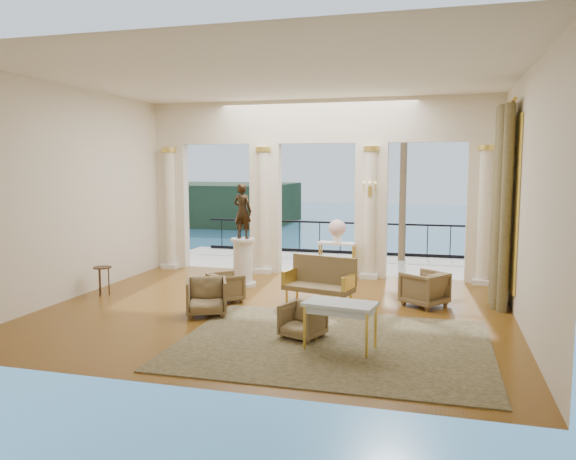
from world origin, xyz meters
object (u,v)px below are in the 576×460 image
(statue, at_px, (243,211))
(side_table, at_px, (102,271))
(settee, at_px, (321,280))
(armchair_c, at_px, (424,287))
(game_table, at_px, (340,307))
(pedestal, at_px, (243,263))
(armchair_b, at_px, (303,319))
(console_table, at_px, (337,248))
(armchair_d, at_px, (226,286))
(armchair_a, at_px, (206,295))

(statue, xyz_separation_m, side_table, (-2.63, -1.74, -1.23))
(statue, bearing_deg, settee, 166.21)
(armchair_c, height_order, game_table, armchair_c)
(pedestal, bearing_deg, armchair_b, -56.90)
(console_table, bearing_deg, statue, -135.18)
(armchair_c, xyz_separation_m, side_table, (-6.82, -0.91, 0.16))
(settee, relative_size, console_table, 1.56)
(armchair_b, height_order, armchair_d, armchair_d)
(armchair_d, relative_size, statue, 0.52)
(game_table, bearing_deg, settee, 116.29)
(armchair_a, distance_m, pedestal, 2.65)
(armchair_d, height_order, statue, statue)
(settee, xyz_separation_m, side_table, (-4.74, -0.63, 0.07))
(armchair_c, xyz_separation_m, statue, (-4.19, 0.83, 1.39))
(console_table, bearing_deg, game_table, -71.96)
(settee, xyz_separation_m, console_table, (-0.14, 2.63, 0.28))
(armchair_b, height_order, console_table, console_table)
(armchair_a, distance_m, console_table, 4.52)
(armchair_d, relative_size, console_table, 0.67)
(side_table, bearing_deg, settee, 7.60)
(armchair_d, relative_size, pedestal, 0.59)
(armchair_a, bearing_deg, side_table, 139.28)
(armchair_d, bearing_deg, console_table, -73.56)
(armchair_d, bearing_deg, armchair_c, -123.08)
(settee, relative_size, game_table, 1.33)
(pedestal, bearing_deg, game_table, -52.72)
(settee, distance_m, console_table, 2.65)
(armchair_c, relative_size, pedestal, 0.69)
(armchair_a, distance_m, armchair_c, 4.37)
(armchair_a, relative_size, statue, 0.59)
(armchair_d, xyz_separation_m, settee, (1.93, 0.44, 0.14))
(game_table, xyz_separation_m, statue, (-3.02, 3.96, 1.11))
(armchair_a, distance_m, game_table, 3.12)
(pedestal, height_order, statue, statue)
(settee, bearing_deg, pedestal, 165.41)
(game_table, distance_m, statue, 5.10)
(game_table, bearing_deg, statue, 135.87)
(game_table, bearing_deg, side_table, 167.14)
(armchair_a, bearing_deg, game_table, -48.70)
(armchair_b, height_order, settee, settee)
(armchair_b, bearing_deg, statue, 143.31)
(statue, distance_m, side_table, 3.39)
(armchair_c, relative_size, statue, 0.60)
(pedestal, xyz_separation_m, statue, (0.00, -0.00, 1.23))
(armchair_b, xyz_separation_m, side_table, (-4.95, 1.81, 0.23))
(armchair_a, height_order, side_table, armchair_a)
(armchair_d, distance_m, console_table, 3.58)
(console_table, bearing_deg, armchair_a, -105.78)
(armchair_a, distance_m, armchair_d, 1.08)
(armchair_d, xyz_separation_m, side_table, (-2.80, -0.19, 0.21))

